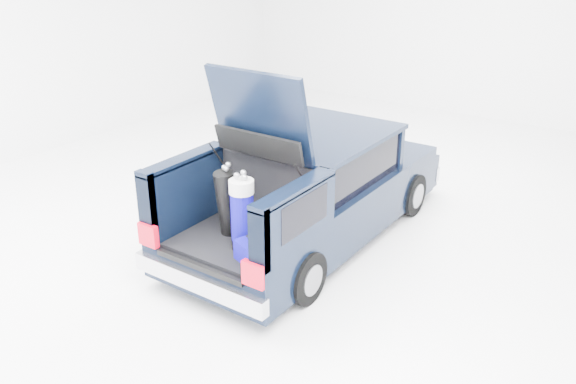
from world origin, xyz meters
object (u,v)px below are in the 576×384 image
Objects in this scene: car at (314,188)px; blue_duffel at (257,253)px; blue_golf_bag at (242,214)px; black_golf_bag at (227,203)px; red_suitcase at (295,217)px.

car is 8.59× the size of blue_duffel.
black_golf_bag is at bearing 174.59° from blue_golf_bag.
black_golf_bag is 0.95× the size of blue_golf_bag.
blue_duffel is (0.50, -1.89, 0.04)m from car.
black_golf_bag is (-0.19, -1.54, 0.31)m from car.
car is at bearing 115.35° from blue_golf_bag.
blue_golf_bag is at bearing 170.90° from blue_duffel.
car is at bearing 124.32° from blue_duffel.
black_golf_bag is 1.59× the size of blue_duffel.
red_suitcase is 0.71m from blue_duffel.
car is 8.27× the size of red_suitcase.
blue_golf_bag is 1.68× the size of blue_duffel.
blue_duffel is (0.34, -0.18, -0.30)m from blue_golf_bag.
car reaches higher than blue_duffel.
red_suitcase is at bearing 109.51° from blue_duffel.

